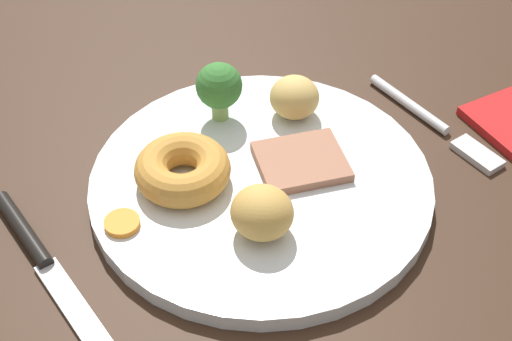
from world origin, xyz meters
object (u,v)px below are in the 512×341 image
broccoli_floret (219,87)px  knife (42,258)px  roast_potato_left (294,97)px  dinner_plate (256,186)px  meat_slice_main (301,162)px  yorkshire_pudding (183,169)px  fork (436,124)px  roast_potato_right (262,213)px  carrot_coin_front (122,223)px

broccoli_floret → knife: bearing=16.7°
roast_potato_left → broccoli_floret: size_ratio=0.80×
dinner_plate → roast_potato_left: roast_potato_left is taller
meat_slice_main → broccoli_floret: size_ratio=1.30×
yorkshire_pudding → roast_potato_left: 12.44cm
meat_slice_main → roast_potato_left: bearing=-120.5°
fork → roast_potato_right: bearing=-84.5°
meat_slice_main → carrot_coin_front: meat_slice_main is taller
meat_slice_main → fork: bearing=174.2°
roast_potato_right → carrot_coin_front: (8.39, -6.21, -1.71)cm
roast_potato_left → carrot_coin_front: size_ratio=1.58×
broccoli_floret → fork: (-16.01, 10.32, -4.23)cm
carrot_coin_front → broccoli_floret: 14.84cm
meat_slice_main → roast_potato_left: (-3.35, -5.67, 1.45)cm
dinner_plate → fork: (-17.77, 2.01, -0.31)cm
roast_potato_right → broccoli_floret: broccoli_floret is taller
meat_slice_main → fork: size_ratio=0.46×
meat_slice_main → carrot_coin_front: bearing=-7.7°
yorkshire_pudding → roast_potato_left: roast_potato_left is taller
yorkshire_pudding → carrot_coin_front: yorkshire_pudding is taller
dinner_plate → knife: 17.34cm
roast_potato_left → carrot_coin_front: roast_potato_left is taller
dinner_plate → knife: dinner_plate is taller
yorkshire_pudding → roast_potato_right: 8.10cm
carrot_coin_front → broccoli_floret: bearing=-151.7°
fork → knife: 35.22cm
meat_slice_main → roast_potato_right: (6.63, 4.18, 1.56)cm
yorkshire_pudding → carrot_coin_front: 6.41cm
roast_potato_right → yorkshire_pudding: bearing=-73.7°
meat_slice_main → fork: (-13.79, 1.40, -1.41)cm
fork → meat_slice_main: bearing=-98.1°
yorkshire_pudding → carrot_coin_front: size_ratio=2.81×
yorkshire_pudding → roast_potato_left: bearing=-170.3°
meat_slice_main → roast_potato_right: bearing=32.2°
roast_potato_left → fork: bearing=145.9°
roast_potato_left → roast_potato_right: bearing=44.6°
dinner_plate → knife: bearing=-8.7°
yorkshire_pudding → meat_slice_main: bearing=158.1°
carrot_coin_front → roast_potato_left: bearing=-168.8°
roast_potato_right → roast_potato_left: bearing=-135.4°
carrot_coin_front → broccoli_floret: broccoli_floret is taller
roast_potato_left → dinner_plate: bearing=34.7°
roast_potato_left → fork: 12.93cm
carrot_coin_front → knife: carrot_coin_front is taller
knife → roast_potato_left: bearing=93.0°
dinner_plate → yorkshire_pudding: size_ratio=3.61×
roast_potato_right → carrot_coin_front: 10.58cm
meat_slice_main → carrot_coin_front: (15.02, -2.03, -0.15)cm
knife → dinner_plate: bearing=78.6°
roast_potato_left → fork: roast_potato_left is taller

